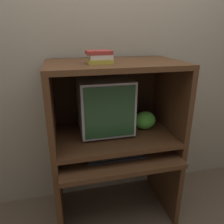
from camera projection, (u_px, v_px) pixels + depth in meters
wall_back at (104, 62)px, 1.90m from camera, size 6.00×0.06×2.60m
desk_base at (116, 174)px, 1.84m from camera, size 0.98×0.67×0.66m
desk_monitor_shelf at (114, 137)px, 1.77m from camera, size 0.98×0.60×0.12m
hutch_upper at (113, 86)px, 1.66m from camera, size 0.98×0.60×0.57m
crt_monitor at (105, 105)px, 1.73m from camera, size 0.40×0.39×0.44m
keyboard at (116, 156)px, 1.63m from camera, size 0.45×0.14×0.03m
mouse at (150, 152)px, 1.69m from camera, size 0.06×0.04×0.03m
snack_bag at (145, 120)px, 1.82m from camera, size 0.19×0.14×0.15m
book_stack at (100, 57)px, 1.45m from camera, size 0.17×0.13×0.08m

